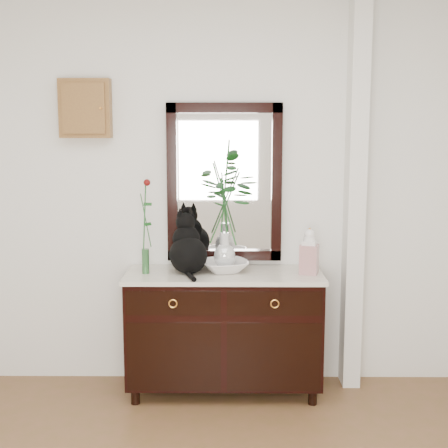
{
  "coord_description": "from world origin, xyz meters",
  "views": [
    {
      "loc": [
        0.13,
        -2.38,
        1.83
      ],
      "look_at": [
        0.1,
        1.63,
        1.2
      ],
      "focal_mm": 50.0,
      "sensor_mm": 36.0,
      "label": 1
    }
  ],
  "objects_px": {
    "sideboard": "(224,326)",
    "ginger_jar": "(309,251)",
    "cat": "(188,243)",
    "lotus_bowl": "(225,266)"
  },
  "relations": [
    {
      "from": "cat",
      "to": "lotus_bowl",
      "type": "distance_m",
      "value": 0.3
    },
    {
      "from": "lotus_bowl",
      "to": "cat",
      "type": "bearing_deg",
      "value": -173.35
    },
    {
      "from": "lotus_bowl",
      "to": "sideboard",
      "type": "bearing_deg",
      "value": -94.29
    },
    {
      "from": "sideboard",
      "to": "ginger_jar",
      "type": "bearing_deg",
      "value": -1.79
    },
    {
      "from": "cat",
      "to": "lotus_bowl",
      "type": "height_order",
      "value": "cat"
    },
    {
      "from": "cat",
      "to": "ginger_jar",
      "type": "relative_size",
      "value": 1.31
    },
    {
      "from": "sideboard",
      "to": "ginger_jar",
      "type": "xyz_separation_m",
      "value": [
        0.57,
        -0.02,
        0.53
      ]
    },
    {
      "from": "cat",
      "to": "lotus_bowl",
      "type": "xyz_separation_m",
      "value": [
        0.24,
        0.03,
        -0.17
      ]
    },
    {
      "from": "lotus_bowl",
      "to": "ginger_jar",
      "type": "height_order",
      "value": "ginger_jar"
    },
    {
      "from": "sideboard",
      "to": "cat",
      "type": "xyz_separation_m",
      "value": [
        -0.24,
        0.01,
        0.58
      ]
    }
  ]
}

